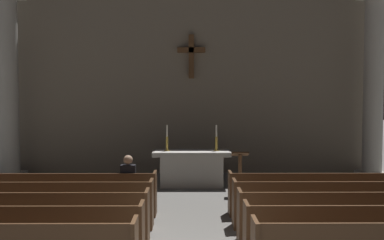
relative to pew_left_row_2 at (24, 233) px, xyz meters
name	(u,v)px	position (x,y,z in m)	size (l,w,h in m)	color
pew_left_row_2	(24,233)	(0.00, 0.00, 0.00)	(3.71, 0.50, 0.95)	brown
pew_left_row_3	(43,217)	(0.00, 0.97, 0.00)	(3.71, 0.50, 0.95)	brown
pew_left_row_4	(58,204)	(0.00, 1.93, 0.00)	(3.71, 0.50, 0.95)	brown
pew_left_row_5	(70,194)	(0.00, 2.90, 0.00)	(3.71, 0.50, 0.95)	brown
pew_right_row_2	(363,232)	(5.29, 0.00, 0.00)	(3.71, 0.50, 0.95)	brown
pew_right_row_3	(343,216)	(5.29, 0.97, 0.00)	(3.71, 0.50, 0.95)	brown
pew_right_row_4	(327,204)	(5.29, 1.93, 0.00)	(3.71, 0.50, 0.95)	brown
pew_right_row_5	(314,193)	(5.29, 2.90, 0.00)	(3.71, 0.50, 0.95)	brown
column_left_fourth	(9,89)	(-2.96, 7.32, 2.29)	(0.90, 0.90, 5.69)	#ADA89E
column_right_fourth	(373,89)	(8.25, 7.32, 2.29)	(0.90, 0.90, 5.69)	#ADA89E
altar	(192,167)	(2.65, 6.13, 0.06)	(2.20, 0.90, 1.01)	#A8A399
candlestick_left	(167,143)	(1.95, 6.13, 0.77)	(0.16, 0.16, 0.73)	#B79338
candlestick_right	(216,142)	(3.35, 6.13, 0.77)	(0.16, 0.16, 0.73)	#B79338
apse_with_cross	(191,68)	(2.65, 8.49, 3.01)	(12.16, 0.42, 6.97)	gray
lectern	(240,174)	(3.89, 4.93, 0.07)	(0.44, 0.36, 1.15)	brown
lone_worshipper	(129,183)	(1.26, 2.94, 0.22)	(0.32, 0.43, 1.32)	#26262B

